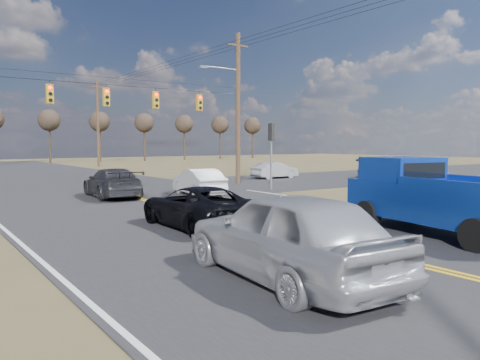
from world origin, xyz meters
TOP-DOWN VIEW (x-y plane):
  - ground at (0.00, 0.00)m, footprint 160.00×160.00m
  - road_main at (0.00, 10.00)m, footprint 14.00×120.00m
  - road_cross at (0.00, 18.00)m, footprint 120.00×12.00m
  - signal_gantry at (0.50, 17.79)m, footprint 19.60×4.83m
  - utility_poles at (0.00, 17.00)m, footprint 19.60×58.32m
  - treeline at (0.00, 26.96)m, footprint 87.00×117.80m
  - pickup_truck at (3.72, 0.22)m, footprint 3.21×6.38m
  - silver_suv at (-3.10, -0.76)m, footprint 2.64×5.58m
  - black_suv at (-1.55, 5.44)m, footprint 2.38×4.93m
  - white_car_queue at (3.26, 13.49)m, footprint 2.17×4.48m
  - dgrey_car_queue at (-0.80, 15.19)m, footprint 2.62×5.32m
  - cross_car_east_near at (14.14, 20.27)m, footprint 1.44×3.92m
  - cross_car_east_far at (22.21, 15.99)m, footprint 2.38×5.46m

SIDE VIEW (x-z plane):
  - ground at x=0.00m, z-range 0.00..0.00m
  - road_main at x=0.00m, z-range -0.01..0.01m
  - road_cross at x=0.00m, z-range -0.01..0.01m
  - cross_car_east_near at x=14.14m, z-range 0.00..1.28m
  - black_suv at x=-1.55m, z-range 0.00..1.35m
  - white_car_queue at x=3.26m, z-range 0.00..1.41m
  - dgrey_car_queue at x=-0.80m, z-range 0.00..1.49m
  - cross_car_east_far at x=22.21m, z-range 0.00..1.56m
  - silver_suv at x=-3.10m, z-range 0.00..1.84m
  - pickup_truck at x=3.72m, z-range -0.03..2.26m
  - signal_gantry at x=0.50m, z-range 0.06..10.06m
  - utility_poles at x=0.00m, z-range 0.23..10.23m
  - treeline at x=0.00m, z-range 2.00..9.40m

